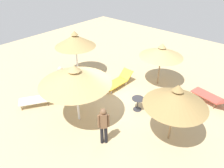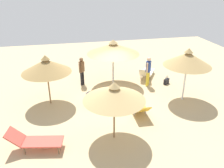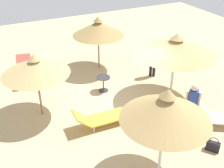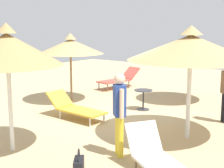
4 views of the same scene
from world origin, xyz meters
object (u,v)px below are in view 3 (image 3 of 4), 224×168
object	(u,v)px
lounge_chair_near_left	(223,117)
handbag	(213,146)
parasol_umbrella_front	(176,47)
lounge_chair_far_left	(24,71)
parasol_umbrella_near_right	(35,67)
parasol_umbrella_far_right	(98,28)
side_table_round	(103,81)
lounge_chair_back	(100,118)
parasol_umbrella_edge	(166,108)
person_standing_center	(153,57)
person_standing_edge	(192,104)

from	to	relation	value
lounge_chair_near_left	handbag	world-z (taller)	lounge_chair_near_left
parasol_umbrella_front	lounge_chair_far_left	world-z (taller)	parasol_umbrella_front
parasol_umbrella_near_right	parasol_umbrella_front	world-z (taller)	parasol_umbrella_front
parasol_umbrella_far_right	parasol_umbrella_near_right	size ratio (longest dim) A/B	1.05
lounge_chair_near_left	parasol_umbrella_far_right	bearing A→B (deg)	-160.19
lounge_chair_far_left	side_table_round	distance (m)	3.74
side_table_round	lounge_chair_back	bearing A→B (deg)	-26.96
parasol_umbrella_edge	parasol_umbrella_far_right	size ratio (longest dim) A/B	1.09
lounge_chair_far_left	handbag	size ratio (longest dim) A/B	4.05
parasol_umbrella_far_right	parasol_umbrella_front	world-z (taller)	parasol_umbrella_front
person_standing_center	side_table_round	bearing A→B (deg)	-85.06
person_standing_center	person_standing_edge	xyz separation A→B (m)	(3.72, -0.91, 0.05)
parasol_umbrella_near_right	side_table_round	size ratio (longest dim) A/B	3.71
lounge_chair_far_left	parasol_umbrella_front	bearing A→B (deg)	51.31
lounge_chair_far_left	person_standing_edge	world-z (taller)	person_standing_edge
lounge_chair_back	lounge_chair_far_left	xyz separation A→B (m)	(-4.54, -1.75, 0.09)
parasol_umbrella_far_right	lounge_chair_near_left	size ratio (longest dim) A/B	1.35
parasol_umbrella_edge	side_table_round	size ratio (longest dim) A/B	4.24
parasol_umbrella_edge	lounge_chair_near_left	xyz separation A→B (m)	(-0.82, 3.16, -1.85)
parasol_umbrella_edge	parasol_umbrella_near_right	distance (m)	4.79
parasol_umbrella_far_right	handbag	bearing A→B (deg)	8.05
parasol_umbrella_far_right	lounge_chair_far_left	size ratio (longest dim) A/B	1.23
handbag	side_table_round	size ratio (longest dim) A/B	0.79
parasol_umbrella_far_right	lounge_chair_far_left	distance (m)	3.84
lounge_chair_back	person_standing_edge	distance (m)	3.13
parasol_umbrella_edge	lounge_chair_far_left	size ratio (longest dim) A/B	1.33
lounge_chair_back	parasol_umbrella_edge	bearing A→B (deg)	14.24
parasol_umbrella_near_right	person_standing_center	bearing A→B (deg)	97.96
parasol_umbrella_front	parasol_umbrella_edge	bearing A→B (deg)	-40.34
parasol_umbrella_far_right	parasol_umbrella_front	bearing A→B (deg)	24.07
parasol_umbrella_front	parasol_umbrella_near_right	bearing A→B (deg)	-102.01
parasol_umbrella_near_right	handbag	world-z (taller)	parasol_umbrella_near_right
parasol_umbrella_front	person_standing_edge	distance (m)	2.34
parasol_umbrella_edge	person_standing_center	xyz separation A→B (m)	(-4.91, 2.93, -1.25)
handbag	parasol_umbrella_front	bearing A→B (deg)	168.12
handbag	side_table_round	xyz separation A→B (m)	(-4.69, -1.62, 0.27)
parasol_umbrella_front	person_standing_edge	xyz separation A→B (m)	(1.92, -0.63, -1.18)
lounge_chair_far_left	person_standing_edge	xyz separation A→B (m)	(5.98, 4.44, 0.60)
parasol_umbrella_front	lounge_chair_back	world-z (taller)	parasol_umbrella_front
parasol_umbrella_near_right	parasol_umbrella_front	distance (m)	5.10
lounge_chair_near_left	handbag	xyz separation A→B (m)	(0.83, -1.17, -0.18)
parasol_umbrella_front	lounge_chair_back	distance (m)	3.83
parasol_umbrella_edge	lounge_chair_near_left	world-z (taller)	parasol_umbrella_edge
parasol_umbrella_front	lounge_chair_back	xyz separation A→B (m)	(0.48, -3.32, -1.86)
lounge_chair_near_left	lounge_chair_back	distance (m)	4.24
parasol_umbrella_front	parasol_umbrella_far_right	bearing A→B (deg)	-155.93
parasol_umbrella_edge	lounge_chair_far_left	xyz separation A→B (m)	(-7.17, -2.42, -1.79)
lounge_chair_near_left	person_standing_edge	distance (m)	1.37
parasol_umbrella_far_right	person_standing_edge	bearing A→B (deg)	10.04
parasol_umbrella_edge	parasol_umbrella_front	bearing A→B (deg)	139.66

